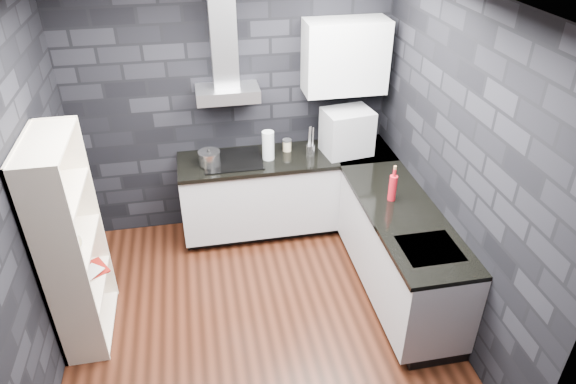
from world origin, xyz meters
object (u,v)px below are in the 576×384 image
object	(u,v)px
fruit_bowl	(69,246)
bookshelf	(72,244)
appliance_garage	(347,132)
pot	(210,159)
storage_jar	(287,146)
red_bottle	(393,188)
glass_vase	(268,145)
utensil_crock	(310,150)

from	to	relation	value
fruit_bowl	bookshelf	bearing A→B (deg)	90.00
appliance_garage	bookshelf	size ratio (longest dim) A/B	0.26
pot	appliance_garage	distance (m)	1.40
storage_jar	red_bottle	xyz separation A→B (m)	(0.73, -1.10, 0.06)
glass_vase	utensil_crock	xyz separation A→B (m)	(0.43, -0.01, -0.09)
pot	red_bottle	distance (m)	1.80
appliance_garage	bookshelf	xyz separation A→B (m)	(-2.53, -1.09, -0.22)
pot	fruit_bowl	world-z (taller)	pot
pot	glass_vase	distance (m)	0.59
appliance_garage	fruit_bowl	xyz separation A→B (m)	(-2.53, -1.16, -0.19)
utensil_crock	glass_vase	bearing A→B (deg)	178.44
utensil_crock	bookshelf	size ratio (longest dim) A/B	0.06
storage_jar	red_bottle	distance (m)	1.32
storage_jar	fruit_bowl	bearing A→B (deg)	-146.01
appliance_garage	fruit_bowl	distance (m)	2.80
pot	appliance_garage	bearing A→B (deg)	0.66
glass_vase	appliance_garage	size ratio (longest dim) A/B	0.63
glass_vase	appliance_garage	bearing A→B (deg)	-0.65
pot	fruit_bowl	xyz separation A→B (m)	(-1.14, -1.15, -0.04)
pot	utensil_crock	size ratio (longest dim) A/B	1.81
red_bottle	fruit_bowl	bearing A→B (deg)	-175.46
glass_vase	storage_jar	distance (m)	0.27
glass_vase	red_bottle	world-z (taller)	glass_vase
bookshelf	fruit_bowl	xyz separation A→B (m)	(0.00, -0.07, 0.04)
utensil_crock	red_bottle	world-z (taller)	red_bottle
bookshelf	pot	bearing A→B (deg)	37.45
storage_jar	appliance_garage	bearing A→B (deg)	-14.06
red_bottle	bookshelf	bearing A→B (deg)	-176.99
glass_vase	utensil_crock	bearing A→B (deg)	-1.56
pot	bookshelf	bearing A→B (deg)	-136.64
storage_jar	appliance_garage	distance (m)	0.63
pot	red_bottle	bearing A→B (deg)	-31.39
storage_jar	glass_vase	bearing A→B (deg)	-147.46
appliance_garage	bookshelf	bearing A→B (deg)	-164.78
pot	bookshelf	distance (m)	1.57
red_bottle	fruit_bowl	xyz separation A→B (m)	(-2.67, -0.21, -0.08)
utensil_crock	pot	bearing A→B (deg)	-179.24
glass_vase	fruit_bowl	bearing A→B (deg)	-145.84
utensil_crock	fruit_bowl	xyz separation A→B (m)	(-2.16, -1.16, -0.02)
storage_jar	pot	bearing A→B (deg)	-168.52
utensil_crock	red_bottle	size ratio (longest dim) A/B	0.48
utensil_crock	appliance_garage	bearing A→B (deg)	0.39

